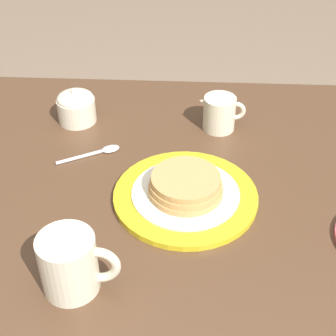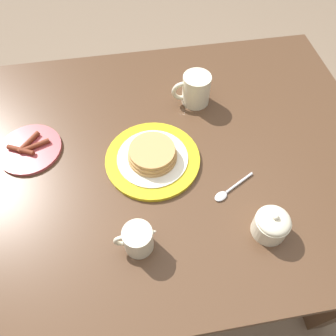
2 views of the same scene
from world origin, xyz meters
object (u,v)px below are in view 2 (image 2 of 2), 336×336
Objects in this scene: coffee_mug at (195,89)px; spoon at (228,191)px; pancake_plate at (152,157)px; creamer_pitcher at (138,239)px; side_plate_bacon at (29,149)px; sugar_bowl at (272,224)px.

spoon is (-0.02, 0.34, -0.05)m from coffee_mug.
creamer_pitcher is (0.07, 0.24, 0.02)m from pancake_plate.
pancake_plate is 2.54× the size of creamer_pitcher.
sugar_bowl reaches higher than side_plate_bacon.
coffee_mug reaches higher than spoon.
spoon is at bearing -156.39° from creamer_pitcher.
coffee_mug reaches higher than pancake_plate.
creamer_pitcher is 0.31m from sugar_bowl.
creamer_pitcher is 1.24× the size of sugar_bowl.
creamer_pitcher is 0.82× the size of spoon.
spoon is at bearing 156.53° from side_plate_bacon.
sugar_bowl is (-0.08, 0.46, -0.01)m from coffee_mug.
spoon is (-0.25, -0.11, -0.04)m from creamer_pitcher.
creamer_pitcher is (0.23, 0.45, -0.01)m from coffee_mug.
creamer_pitcher is 0.27m from spoon.
side_plate_bacon is at bearing -15.47° from pancake_plate.
coffee_mug is 0.51m from creamer_pitcher.
side_plate_bacon reaches higher than spoon.
pancake_plate is 2.19× the size of coffee_mug.
pancake_plate is at bearing -105.26° from creamer_pitcher.
coffee_mug is 1.43× the size of sugar_bowl.
side_plate_bacon is 2.15× the size of sugar_bowl.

